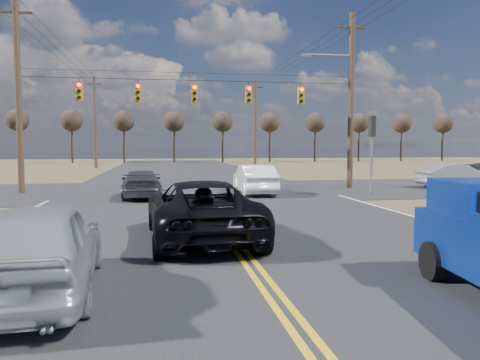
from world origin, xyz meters
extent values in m
plane|color=brown|center=(0.00, 0.00, 0.00)|extent=(160.00, 160.00, 0.00)
cube|color=#28282B|center=(0.00, 10.00, 0.00)|extent=(14.00, 120.00, 0.02)
cube|color=#28282B|center=(0.00, 18.00, 0.00)|extent=(120.00, 12.00, 0.02)
cylinder|color=#473323|center=(-9.00, 18.00, 5.00)|extent=(0.32, 0.32, 10.00)
cube|color=#473323|center=(-9.00, 18.00, 9.20)|extent=(1.60, 0.12, 0.12)
cylinder|color=#473323|center=(9.00, 18.00, 5.00)|extent=(0.32, 0.32, 10.00)
cube|color=#473323|center=(9.00, 18.00, 9.20)|extent=(1.60, 0.12, 0.12)
cylinder|color=black|center=(0.00, 18.00, 6.00)|extent=(18.00, 0.02, 0.02)
cylinder|color=black|center=(0.00, 18.00, 6.40)|extent=(18.00, 0.02, 0.02)
cube|color=#B28C14|center=(-6.00, 18.00, 5.30)|extent=(0.34, 0.24, 1.00)
cylinder|color=#FF0C05|center=(-6.00, 17.86, 5.63)|extent=(0.20, 0.06, 0.20)
cylinder|color=black|center=(-6.00, 17.86, 5.30)|extent=(0.20, 0.06, 0.20)
cylinder|color=black|center=(-6.00, 17.86, 4.97)|extent=(0.20, 0.06, 0.20)
cube|color=black|center=(-6.00, 17.83, 5.74)|extent=(0.24, 0.14, 0.03)
cube|color=#B28C14|center=(-3.00, 18.00, 5.30)|extent=(0.34, 0.24, 1.00)
cylinder|color=#FF0C05|center=(-3.00, 17.86, 5.63)|extent=(0.20, 0.06, 0.20)
cylinder|color=black|center=(-3.00, 17.86, 5.30)|extent=(0.20, 0.06, 0.20)
cylinder|color=black|center=(-3.00, 17.86, 4.97)|extent=(0.20, 0.06, 0.20)
cube|color=black|center=(-3.00, 17.83, 5.74)|extent=(0.24, 0.14, 0.03)
cube|color=#B28C14|center=(0.00, 18.00, 5.30)|extent=(0.34, 0.24, 1.00)
cylinder|color=#FF0C05|center=(0.00, 17.86, 5.63)|extent=(0.20, 0.06, 0.20)
cylinder|color=black|center=(0.00, 17.86, 5.30)|extent=(0.20, 0.06, 0.20)
cylinder|color=black|center=(0.00, 17.86, 4.97)|extent=(0.20, 0.06, 0.20)
cube|color=black|center=(0.00, 17.83, 5.74)|extent=(0.24, 0.14, 0.03)
cube|color=#B28C14|center=(3.00, 18.00, 5.30)|extent=(0.34, 0.24, 1.00)
cylinder|color=#FF0C05|center=(3.00, 17.86, 5.63)|extent=(0.20, 0.06, 0.20)
cylinder|color=black|center=(3.00, 17.86, 5.30)|extent=(0.20, 0.06, 0.20)
cylinder|color=black|center=(3.00, 17.86, 4.97)|extent=(0.20, 0.06, 0.20)
cube|color=black|center=(3.00, 17.83, 5.74)|extent=(0.24, 0.14, 0.03)
cube|color=#B28C14|center=(6.00, 18.00, 5.30)|extent=(0.34, 0.24, 1.00)
cylinder|color=#FF0C05|center=(6.00, 17.86, 5.63)|extent=(0.20, 0.06, 0.20)
cylinder|color=black|center=(6.00, 17.86, 5.30)|extent=(0.20, 0.06, 0.20)
cylinder|color=black|center=(6.00, 17.86, 4.97)|extent=(0.20, 0.06, 0.20)
cube|color=black|center=(6.00, 17.83, 5.74)|extent=(0.24, 0.14, 0.03)
cylinder|color=slate|center=(8.20, 13.50, 1.60)|extent=(0.12, 0.12, 3.20)
cube|color=black|center=(8.20, 13.50, 3.40)|extent=(0.24, 0.34, 1.00)
cylinder|color=slate|center=(7.60, 18.00, 7.60)|extent=(2.80, 0.10, 0.10)
cube|color=slate|center=(6.30, 18.00, 7.55)|extent=(0.55, 0.22, 0.14)
cylinder|color=#473323|center=(-9.00, 46.00, 5.00)|extent=(0.32, 0.32, 10.00)
cube|color=#473323|center=(-9.00, 46.00, 9.20)|extent=(1.60, 0.12, 0.12)
cylinder|color=#473323|center=(9.00, 46.00, 5.00)|extent=(0.32, 0.32, 10.00)
cube|color=#473323|center=(9.00, 46.00, 9.20)|extent=(1.60, 0.12, 0.12)
cylinder|color=black|center=(-9.00, 17.00, 9.30)|extent=(0.02, 58.00, 0.02)
cylinder|color=black|center=(-8.30, 17.00, 9.30)|extent=(0.02, 58.00, 0.02)
cylinder|color=black|center=(8.30, 17.00, 9.30)|extent=(0.02, 58.00, 0.02)
cylinder|color=black|center=(9.00, 17.00, 9.30)|extent=(0.02, 58.00, 0.02)
cylinder|color=black|center=(9.70, 17.00, 9.30)|extent=(0.02, 58.00, 0.02)
cylinder|color=#33261C|center=(-21.00, 60.00, 2.75)|extent=(0.28, 0.28, 5.50)
sphere|color=#2D231C|center=(-21.00, 60.00, 5.90)|extent=(3.00, 3.00, 3.00)
cylinder|color=#33261C|center=(-14.00, 60.00, 2.75)|extent=(0.28, 0.28, 5.50)
sphere|color=#2D231C|center=(-14.00, 60.00, 5.90)|extent=(3.00, 3.00, 3.00)
cylinder|color=#33261C|center=(-7.00, 60.00, 2.75)|extent=(0.28, 0.28, 5.50)
sphere|color=#2D231C|center=(-7.00, 60.00, 5.90)|extent=(3.00, 3.00, 3.00)
cylinder|color=#33261C|center=(0.00, 60.00, 2.75)|extent=(0.28, 0.28, 5.50)
sphere|color=#2D231C|center=(0.00, 60.00, 5.90)|extent=(3.00, 3.00, 3.00)
cylinder|color=#33261C|center=(7.00, 60.00, 2.75)|extent=(0.28, 0.28, 5.50)
sphere|color=#2D231C|center=(7.00, 60.00, 5.90)|extent=(3.00, 3.00, 3.00)
cylinder|color=#33261C|center=(14.00, 60.00, 2.75)|extent=(0.28, 0.28, 5.50)
sphere|color=#2D231C|center=(14.00, 60.00, 5.90)|extent=(3.00, 3.00, 3.00)
cylinder|color=#33261C|center=(21.00, 60.00, 2.75)|extent=(0.28, 0.28, 5.50)
sphere|color=#2D231C|center=(21.00, 60.00, 5.90)|extent=(3.00, 3.00, 3.00)
cylinder|color=#33261C|center=(28.00, 60.00, 2.75)|extent=(0.28, 0.28, 5.50)
sphere|color=#2D231C|center=(28.00, 60.00, 5.90)|extent=(3.00, 3.00, 3.00)
cylinder|color=#33261C|center=(35.00, 60.00, 2.75)|extent=(0.28, 0.28, 5.50)
sphere|color=#2D231C|center=(35.00, 60.00, 5.90)|extent=(3.00, 3.00, 3.00)
cylinder|color=#33261C|center=(42.00, 60.00, 2.75)|extent=(0.28, 0.28, 5.50)
sphere|color=#2D231C|center=(42.00, 60.00, 5.90)|extent=(3.00, 3.00, 3.00)
cylinder|color=black|center=(3.13, 0.03, 0.36)|extent=(0.37, 0.75, 0.72)
imported|color=#B3B5BC|center=(-3.84, 0.36, 0.80)|extent=(2.25, 4.84, 1.61)
imported|color=black|center=(-0.80, 4.44, 0.79)|extent=(2.89, 5.82, 1.58)
imported|color=white|center=(2.84, 15.50, 0.75)|extent=(1.64, 4.58, 1.50)
imported|color=#35353A|center=(-2.76, 14.74, 0.65)|extent=(2.07, 4.60, 1.31)
imported|color=gray|center=(15.00, 16.84, 0.72)|extent=(1.70, 4.42, 1.44)
camera|label=1|loc=(-1.79, -7.72, 2.49)|focal=35.00mm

